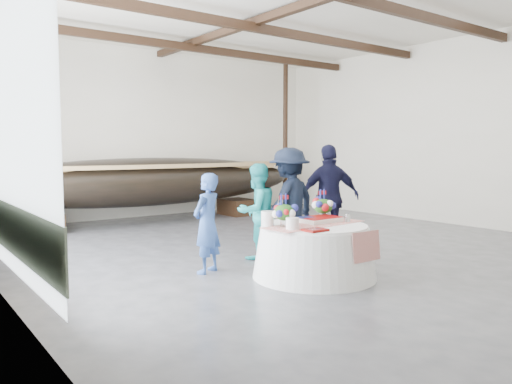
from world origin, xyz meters
TOP-DOWN VIEW (x-y plane):
  - floor at (0.00, 0.00)m, footprint 10.00×12.00m
  - wall_back at (0.00, 6.00)m, footprint 10.00×0.02m
  - wall_right at (5.00, 0.00)m, footprint 0.02×12.00m
  - pavilion_structure at (0.00, 0.82)m, footprint 9.80×11.76m
  - longboat_display at (-0.83, 4.75)m, footprint 8.65×1.73m
  - banquet_table at (-1.22, -1.52)m, footprint 1.77×1.77m
  - tabletop_items at (-1.24, -1.35)m, footprint 1.68×1.02m
  - guest_woman_blue at (-2.32, -0.38)m, footprint 0.64×0.56m
  - guest_woman_teal at (-1.14, -0.04)m, footprint 0.83×0.68m
  - guest_man_left at (-0.58, -0.22)m, footprint 1.32×0.93m
  - guest_man_right at (0.33, -0.28)m, footprint 1.22×0.89m

SIDE VIEW (x-z plane):
  - floor at x=0.00m, z-range -0.01..0.01m
  - banquet_table at x=-1.22m, z-range 0.00..0.76m
  - guest_woman_blue at x=-2.32m, z-range 0.00..1.49m
  - guest_woman_teal at x=-1.14m, z-range 0.00..1.60m
  - tabletop_items at x=-1.24m, z-range 0.71..1.11m
  - guest_man_left at x=-0.58m, z-range 0.00..1.86m
  - guest_man_right at x=0.33m, z-range 0.00..1.92m
  - longboat_display at x=-0.83m, z-range 0.22..1.85m
  - wall_back at x=0.00m, z-range 0.00..4.50m
  - wall_right at x=5.00m, z-range 0.00..4.50m
  - pavilion_structure at x=0.00m, z-range 1.75..6.25m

